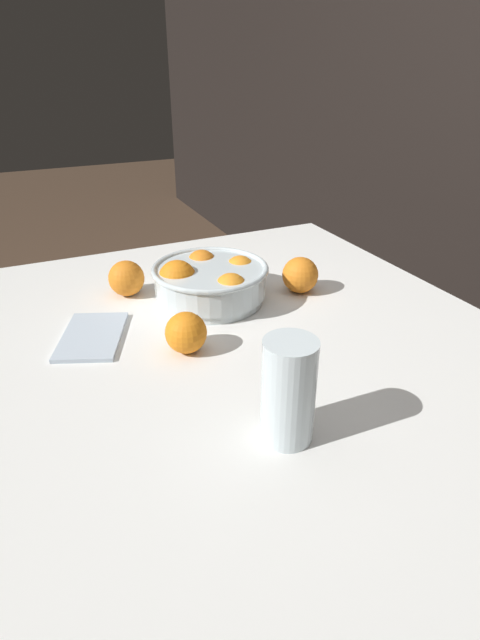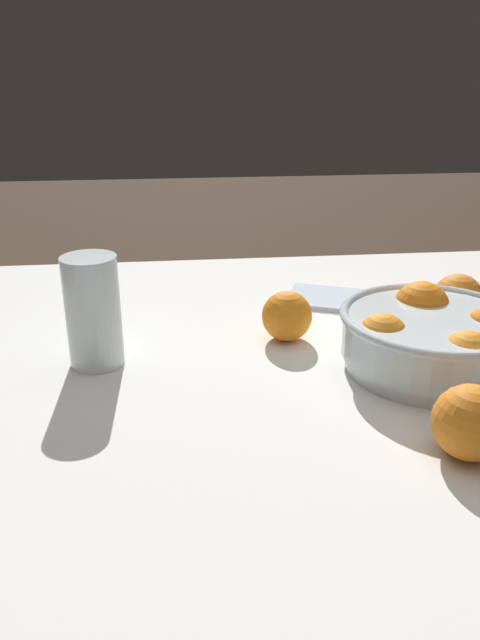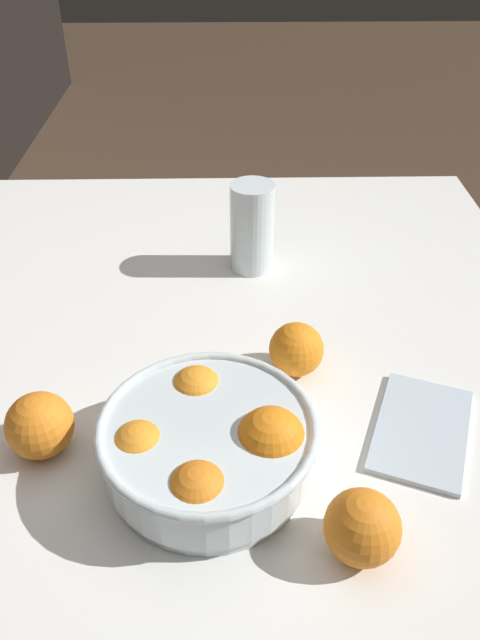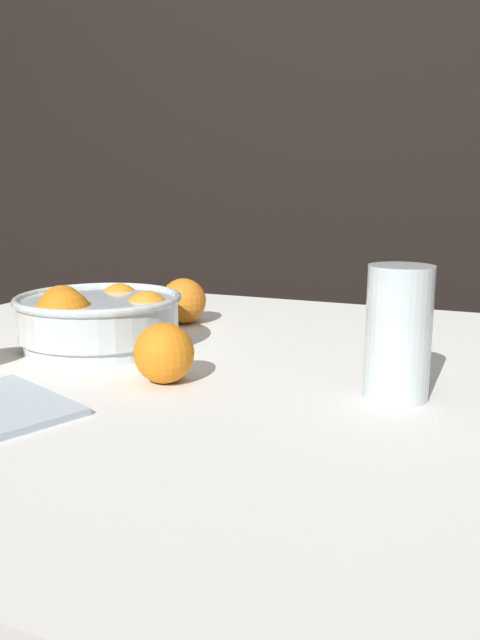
{
  "view_description": "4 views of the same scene",
  "coord_description": "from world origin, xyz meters",
  "px_view_note": "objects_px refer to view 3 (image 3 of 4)",
  "views": [
    {
      "loc": [
        0.73,
        -0.34,
        1.25
      ],
      "look_at": [
        0.02,
        -0.02,
        0.83
      ],
      "focal_mm": 28.0,
      "sensor_mm": 36.0,
      "label": 1
    },
    {
      "loc": [
        0.13,
        0.77,
        1.16
      ],
      "look_at": [
        0.05,
        0.02,
        0.85
      ],
      "focal_mm": 35.0,
      "sensor_mm": 36.0,
      "label": 2
    },
    {
      "loc": [
        -0.71,
        -0.01,
        1.36
      ],
      "look_at": [
        -0.01,
        -0.02,
        0.83
      ],
      "focal_mm": 35.0,
      "sensor_mm": 36.0,
      "label": 3
    },
    {
      "loc": [
        0.34,
        -0.78,
        1.0
      ],
      "look_at": [
        0.02,
        0.01,
        0.82
      ],
      "focal_mm": 35.0,
      "sensor_mm": 36.0,
      "label": 4
    }
  ],
  "objects_px": {
    "orange_loose_near_bowl": "(40,425)",
    "orange_loose_front": "(296,349)",
    "orange_loose_aside": "(362,527)",
    "fruit_bowl": "(209,445)",
    "juice_glass": "(252,230)"
  },
  "relations": [
    {
      "from": "orange_loose_front",
      "to": "orange_loose_near_bowl",
      "type": "bearing_deg",
      "value": 113.44
    },
    {
      "from": "fruit_bowl",
      "to": "juice_glass",
      "type": "xyz_separation_m",
      "value": [
        0.47,
        -0.07,
        0.03
      ]
    },
    {
      "from": "orange_loose_aside",
      "to": "orange_loose_near_bowl",
      "type": "bearing_deg",
      "value": 67.84
    },
    {
      "from": "fruit_bowl",
      "to": "orange_loose_near_bowl",
      "type": "xyz_separation_m",
      "value": [
        0.04,
        0.21,
        -0.01
      ]
    },
    {
      "from": "juice_glass",
      "to": "orange_loose_near_bowl",
      "type": "height_order",
      "value": "juice_glass"
    },
    {
      "from": "fruit_bowl",
      "to": "orange_loose_aside",
      "type": "xyz_separation_m",
      "value": [
        -0.11,
        -0.16,
        -0.01
      ]
    },
    {
      "from": "fruit_bowl",
      "to": "orange_loose_near_bowl",
      "type": "relative_size",
      "value": 3.08
    },
    {
      "from": "juice_glass",
      "to": "fruit_bowl",
      "type": "bearing_deg",
      "value": 171.89
    },
    {
      "from": "juice_glass",
      "to": "orange_loose_near_bowl",
      "type": "distance_m",
      "value": 0.51
    },
    {
      "from": "fruit_bowl",
      "to": "orange_loose_aside",
      "type": "height_order",
      "value": "fruit_bowl"
    },
    {
      "from": "orange_loose_near_bowl",
      "to": "orange_loose_front",
      "type": "distance_m",
      "value": 0.36
    },
    {
      "from": "fruit_bowl",
      "to": "orange_loose_near_bowl",
      "type": "height_order",
      "value": "fruit_bowl"
    },
    {
      "from": "orange_loose_near_bowl",
      "to": "juice_glass",
      "type": "bearing_deg",
      "value": -32.79
    },
    {
      "from": "orange_loose_near_bowl",
      "to": "orange_loose_aside",
      "type": "bearing_deg",
      "value": -112.16
    },
    {
      "from": "juice_glass",
      "to": "orange_loose_near_bowl",
      "type": "xyz_separation_m",
      "value": [
        -0.43,
        0.27,
        -0.03
      ]
    }
  ]
}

